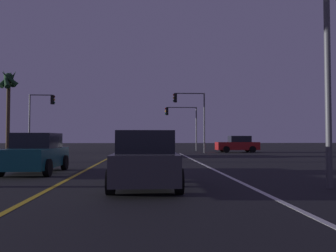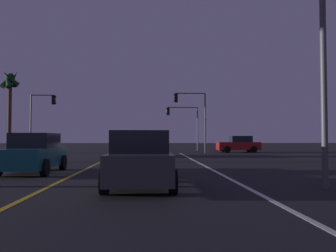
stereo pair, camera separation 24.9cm
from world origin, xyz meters
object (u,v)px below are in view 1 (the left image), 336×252
car_oncoming (36,154)px  palm_tree_left_far (9,86)px  street_lamp_right_near (307,27)px  car_ahead_far (140,146)px  car_crossing_side (238,144)px  traffic_light_far_right (181,118)px  traffic_light_near_left (41,110)px  traffic_light_near_right (190,109)px  car_lead_same_lane (145,160)px

car_oncoming → palm_tree_left_far: palm_tree_left_far is taller
street_lamp_right_near → car_oncoming: bearing=-27.8°
palm_tree_left_far → street_lamp_right_near: bearing=-53.1°
car_ahead_far → palm_tree_left_far: 16.35m
car_crossing_side → traffic_light_far_right: bearing=-38.0°
traffic_light_near_left → traffic_light_near_right: bearing=0.0°
car_crossing_side → palm_tree_left_far: palm_tree_left_far is taller
car_crossing_side → traffic_light_near_right: (-5.13, -1.20, 3.59)m
palm_tree_left_far → car_crossing_side: bearing=-0.3°
car_ahead_far → palm_tree_left_far: size_ratio=0.51×
car_crossing_side → traffic_light_far_right: (-5.51, 4.30, 2.99)m
car_ahead_far → traffic_light_near_right: (4.80, 6.08, 3.59)m
car_lead_same_lane → street_lamp_right_near: bearing=-96.1°
traffic_light_far_right → palm_tree_left_far: 18.49m
car_lead_same_lane → car_ahead_far: bearing=1.7°
traffic_light_near_left → palm_tree_left_far: palm_tree_left_far is taller
car_oncoming → palm_tree_left_far: bearing=-155.2°
traffic_light_near_left → traffic_light_far_right: traffic_light_near_left is taller
street_lamp_right_near → traffic_light_near_right: bearing=-88.7°
car_oncoming → traffic_light_far_right: bearing=160.4°
car_lead_same_lane → car_ahead_far: size_ratio=1.00×
car_lead_same_lane → traffic_light_near_right: traffic_light_near_right is taller
traffic_light_near_left → traffic_light_far_right: bearing=21.3°
car_crossing_side → traffic_light_near_left: 19.95m
car_crossing_side → car_ahead_far: (-9.93, -7.28, 0.00)m
car_crossing_side → street_lamp_right_near: bearing=79.5°
car_lead_same_lane → car_ahead_far: 17.03m
traffic_light_near_right → street_lamp_right_near: bearing=91.3°
traffic_light_near_left → palm_tree_left_far: size_ratio=0.67×
car_oncoming → traffic_light_near_left: traffic_light_near_left is taller
car_lead_same_lane → car_oncoming: same height
traffic_light_near_left → traffic_light_far_right: 15.16m
car_oncoming → traffic_light_near_left: 19.68m
car_lead_same_lane → traffic_light_near_left: 25.48m
street_lamp_right_near → palm_tree_left_far: (-18.69, 24.92, 1.90)m
car_crossing_side → traffic_light_near_right: traffic_light_near_right is taller
car_lead_same_lane → car_oncoming: (-4.68, 4.51, 0.00)m
car_ahead_far → traffic_light_near_left: (-9.69, 6.08, 3.36)m
traffic_light_near_left → car_ahead_far: bearing=-32.1°
car_lead_same_lane → palm_tree_left_far: 28.67m
traffic_light_near_left → street_lamp_right_near: (15.04, -23.61, 0.62)m
traffic_light_near_left → palm_tree_left_far: (-3.66, 1.30, 2.52)m
car_ahead_far → car_oncoming: bearing=161.5°
car_crossing_side → palm_tree_left_far: (-23.28, 0.11, 5.88)m
car_ahead_far → street_lamp_right_near: size_ratio=0.58×
traffic_light_far_right → car_ahead_far: bearing=69.1°
car_crossing_side → palm_tree_left_far: bearing=-0.3°
car_lead_same_lane → street_lamp_right_near: (4.84, -0.51, 3.98)m
car_ahead_far → traffic_light_far_right: traffic_light_far_right is taller
car_crossing_side → palm_tree_left_far: size_ratio=0.51×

